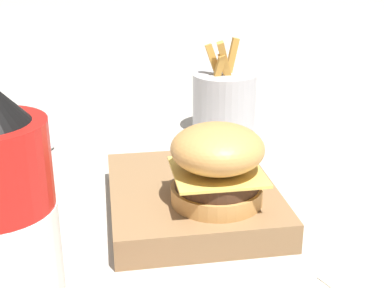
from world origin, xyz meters
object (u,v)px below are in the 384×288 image
at_px(serving_board, 192,198).
at_px(ketchup_bottle, 2,247).
at_px(burger, 217,164).
at_px(fries_basket, 224,101).
at_px(spoon, 17,175).

height_order(serving_board, ketchup_bottle, ketchup_bottle).
bearing_deg(burger, fries_basket, -14.23).
xyz_separation_m(fries_basket, spoon, (-0.14, 0.31, -0.04)).
relative_size(burger, spoon, 0.64).
bearing_deg(fries_basket, spoon, 114.76).
bearing_deg(spoon, burger, 74.05).
xyz_separation_m(burger, fries_basket, (0.31, -0.08, -0.03)).
height_order(serving_board, fries_basket, fries_basket).
bearing_deg(burger, serving_board, 23.44).
xyz_separation_m(serving_board, burger, (-0.04, -0.02, 0.06)).
relative_size(serving_board, ketchup_bottle, 1.00).
relative_size(serving_board, spoon, 1.44).
xyz_separation_m(ketchup_bottle, fries_basket, (0.48, -0.26, -0.05)).
distance_m(burger, spoon, 0.29).
bearing_deg(spoon, fries_basket, 134.84).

